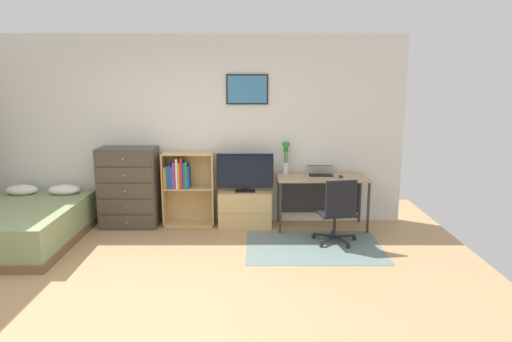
# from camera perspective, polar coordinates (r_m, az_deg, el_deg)

# --- Properties ---
(ground_plane) EXTENTS (7.20, 7.20, 0.00)m
(ground_plane) POSITION_cam_1_polar(r_m,az_deg,el_deg) (4.77, -11.87, -14.76)
(ground_plane) COLOR tan
(wall_back_with_posters) EXTENTS (6.12, 0.09, 2.70)m
(wall_back_with_posters) POSITION_cam_1_polar(r_m,az_deg,el_deg) (6.72, -8.16, 5.05)
(wall_back_with_posters) COLOR silver
(wall_back_with_posters) RESTS_ON ground_plane
(area_rug) EXTENTS (1.70, 1.20, 0.01)m
(area_rug) POSITION_cam_1_polar(r_m,az_deg,el_deg) (5.91, 7.02, -9.30)
(area_rug) COLOR slate
(area_rug) RESTS_ON ground_plane
(bed) EXTENTS (1.39, 1.93, 0.62)m
(bed) POSITION_cam_1_polar(r_m,az_deg,el_deg) (6.61, -27.21, -6.01)
(bed) COLOR brown
(bed) RESTS_ON ground_plane
(dresser) EXTENTS (0.81, 0.46, 1.14)m
(dresser) POSITION_cam_1_polar(r_m,az_deg,el_deg) (6.76, -15.65, -1.98)
(dresser) COLOR #4C4238
(dresser) RESTS_ON ground_plane
(bookshelf) EXTENTS (0.73, 0.30, 1.05)m
(bookshelf) POSITION_cam_1_polar(r_m,az_deg,el_deg) (6.65, -9.12, -1.43)
(bookshelf) COLOR tan
(bookshelf) RESTS_ON ground_plane
(tv_stand) EXTENTS (0.75, 0.41, 0.51)m
(tv_stand) POSITION_cam_1_polar(r_m,az_deg,el_deg) (6.61, -1.52, -4.65)
(tv_stand) COLOR tan
(tv_stand) RESTS_ON ground_plane
(television) EXTENTS (0.80, 0.16, 0.54)m
(television) POSITION_cam_1_polar(r_m,az_deg,el_deg) (6.47, -1.55, -0.22)
(television) COLOR black
(television) RESTS_ON tv_stand
(desk) EXTENTS (1.26, 0.57, 0.74)m
(desk) POSITION_cam_1_polar(r_m,az_deg,el_deg) (6.58, 7.94, -1.71)
(desk) COLOR tan
(desk) RESTS_ON ground_plane
(office_chair) EXTENTS (0.58, 0.57, 0.86)m
(office_chair) POSITION_cam_1_polar(r_m,az_deg,el_deg) (5.91, 9.93, -4.74)
(office_chair) COLOR #232326
(office_chair) RESTS_ON ground_plane
(laptop) EXTENTS (0.37, 0.40, 0.16)m
(laptop) POSITION_cam_1_polar(r_m,az_deg,el_deg) (6.55, 7.86, 0.02)
(laptop) COLOR #B7B7BC
(laptop) RESTS_ON desk
(computer_mouse) EXTENTS (0.06, 0.10, 0.03)m
(computer_mouse) POSITION_cam_1_polar(r_m,az_deg,el_deg) (6.46, 10.32, -0.65)
(computer_mouse) COLOR #262628
(computer_mouse) RESTS_ON desk
(bamboo_vase) EXTENTS (0.11, 0.11, 0.47)m
(bamboo_vase) POSITION_cam_1_polar(r_m,az_deg,el_deg) (6.57, 3.54, 1.76)
(bamboo_vase) COLOR silver
(bamboo_vase) RESTS_ON desk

